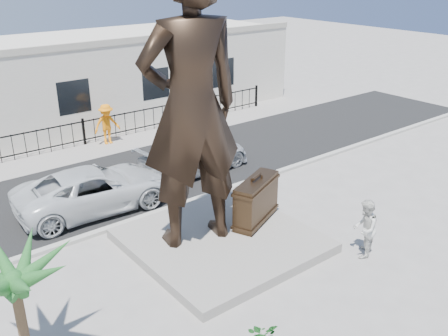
# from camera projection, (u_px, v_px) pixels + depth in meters

# --- Properties ---
(ground) EXTENTS (100.00, 100.00, 0.00)m
(ground) POSITION_uv_depth(u_px,v_px,m) (266.00, 260.00, 14.72)
(ground) COLOR #9E9991
(ground) RESTS_ON ground
(street) EXTENTS (40.00, 7.00, 0.01)m
(street) POSITION_uv_depth(u_px,v_px,m) (134.00, 176.00, 20.52)
(street) COLOR black
(street) RESTS_ON ground
(curb) EXTENTS (40.00, 0.25, 0.12)m
(curb) POSITION_uv_depth(u_px,v_px,m) (181.00, 204.00, 17.96)
(curb) COLOR #A5A399
(curb) RESTS_ON ground
(far_sidewalk) EXTENTS (40.00, 2.50, 0.02)m
(far_sidewalk) POSITION_uv_depth(u_px,v_px,m) (92.00, 149.00, 23.42)
(far_sidewalk) COLOR #9E9991
(far_sidewalk) RESTS_ON ground
(plinth) EXTENTS (5.20, 5.20, 0.30)m
(plinth) POSITION_uv_depth(u_px,v_px,m) (221.00, 241.00, 15.47)
(plinth) COLOR gray
(plinth) RESTS_ON ground
(fence) EXTENTS (22.00, 0.10, 1.20)m
(fence) POSITION_uv_depth(u_px,v_px,m) (84.00, 133.00, 23.77)
(fence) COLOR black
(fence) RESTS_ON ground
(building) EXTENTS (28.00, 7.00, 4.40)m
(building) POSITION_uv_depth(u_px,v_px,m) (47.00, 84.00, 26.20)
(building) COLOR silver
(building) RESTS_ON ground
(statue) EXTENTS (3.32, 2.50, 8.22)m
(statue) POSITION_uv_depth(u_px,v_px,m) (191.00, 108.00, 13.79)
(statue) COLOR black
(statue) RESTS_ON plinth
(suitcase) EXTENTS (2.16, 1.43, 1.46)m
(suitcase) POSITION_uv_depth(u_px,v_px,m) (256.00, 201.00, 16.06)
(suitcase) COLOR #342416
(suitcase) RESTS_ON plinth
(tourist) EXTENTS (1.10, 1.03, 1.81)m
(tourist) POSITION_uv_depth(u_px,v_px,m) (365.00, 229.00, 14.64)
(tourist) COLOR silver
(tourist) RESTS_ON ground
(car_white) EXTENTS (5.63, 2.89, 1.52)m
(car_white) POSITION_uv_depth(u_px,v_px,m) (95.00, 189.00, 17.48)
(car_white) COLOR silver
(car_white) RESTS_ON street
(car_silver) EXTENTS (5.13, 2.39, 1.45)m
(car_silver) POSITION_uv_depth(u_px,v_px,m) (194.00, 155.00, 20.67)
(car_silver) COLOR silver
(car_silver) RESTS_ON street
(worker) EXTENTS (1.30, 0.81, 1.94)m
(worker) POSITION_uv_depth(u_px,v_px,m) (107.00, 124.00, 23.73)
(worker) COLOR orange
(worker) RESTS_ON far_sidewalk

